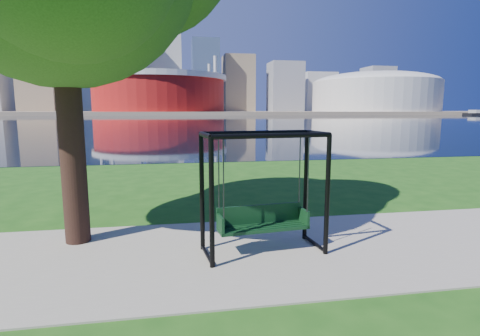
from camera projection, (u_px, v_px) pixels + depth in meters
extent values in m
plane|color=#1E5114|center=(247.00, 243.00, 7.60)|extent=(900.00, 900.00, 0.00)
cube|color=#9E937F|center=(252.00, 252.00, 7.11)|extent=(120.00, 4.00, 0.03)
cube|color=black|center=(179.00, 120.00, 106.91)|extent=(900.00, 180.00, 0.02)
cube|color=#937F60|center=(176.00, 113.00, 305.38)|extent=(900.00, 228.00, 2.00)
cylinder|color=maroon|center=(160.00, 94.00, 232.72)|extent=(80.00, 80.00, 22.00)
cylinder|color=silver|center=(159.00, 78.00, 231.27)|extent=(83.00, 83.00, 3.00)
cylinder|color=silver|center=(209.00, 88.00, 256.05)|extent=(2.00, 2.00, 32.00)
cylinder|color=silver|center=(109.00, 87.00, 244.87)|extent=(2.00, 2.00, 32.00)
cylinder|color=silver|center=(98.00, 83.00, 207.87)|extent=(2.00, 2.00, 32.00)
cylinder|color=silver|center=(215.00, 84.00, 219.05)|extent=(2.00, 2.00, 32.00)
cylinder|color=beige|center=(374.00, 97.00, 257.51)|extent=(84.00, 84.00, 20.00)
ellipsoid|color=beige|center=(375.00, 83.00, 256.14)|extent=(84.00, 84.00, 15.12)
cube|color=#998466|center=(37.00, 51.00, 275.69)|extent=(26.00, 26.00, 88.00)
cube|color=slate|center=(87.00, 52.00, 304.59)|extent=(30.00, 24.00, 95.00)
cube|color=gray|center=(123.00, 65.00, 291.97)|extent=(24.00, 24.00, 72.00)
cube|color=silver|center=(163.00, 65.00, 325.67)|extent=(32.00, 28.00, 80.00)
cube|color=slate|center=(206.00, 76.00, 308.95)|extent=(22.00, 22.00, 58.00)
cube|color=#998466|center=(238.00, 84.00, 329.41)|extent=(26.00, 26.00, 48.00)
cube|color=gray|center=(285.00, 87.00, 326.93)|extent=(28.00, 24.00, 42.00)
cube|color=silver|center=(318.00, 92.00, 358.52)|extent=(30.00, 26.00, 36.00)
cube|color=gray|center=(377.00, 89.00, 347.24)|extent=(24.00, 24.00, 40.00)
cube|color=#998466|center=(406.00, 95.00, 369.25)|extent=(26.00, 26.00, 32.00)
cylinder|color=black|center=(212.00, 205.00, 6.22)|extent=(0.10, 0.10, 2.25)
cylinder|color=black|center=(327.00, 196.00, 6.81)|extent=(0.10, 0.10, 2.25)
cylinder|color=black|center=(202.00, 193.00, 7.05)|extent=(0.10, 0.10, 2.25)
cylinder|color=black|center=(306.00, 187.00, 7.65)|extent=(0.10, 0.10, 2.25)
cylinder|color=black|center=(273.00, 136.00, 6.34)|extent=(2.15, 0.33, 0.09)
cylinder|color=black|center=(256.00, 133.00, 7.18)|extent=(2.15, 0.33, 0.09)
cylinder|color=black|center=(206.00, 135.00, 6.46)|extent=(0.19, 0.88, 0.09)
cylinder|color=black|center=(207.00, 255.00, 6.79)|extent=(0.17, 0.88, 0.07)
cylinder|color=black|center=(318.00, 133.00, 7.06)|extent=(0.19, 0.88, 0.09)
cylinder|color=black|center=(314.00, 243.00, 7.39)|extent=(0.17, 0.88, 0.07)
cube|color=black|center=(263.00, 228.00, 7.03)|extent=(1.75, 0.63, 0.06)
cube|color=black|center=(260.00, 214.00, 7.18)|extent=(1.71, 0.24, 0.37)
cube|color=black|center=(220.00, 225.00, 6.78)|extent=(0.10, 0.44, 0.33)
cube|color=black|center=(303.00, 217.00, 7.24)|extent=(0.10, 0.44, 0.33)
cylinder|color=#35353A|center=(224.00, 179.00, 6.48)|extent=(0.03, 0.03, 1.42)
cylinder|color=#35353A|center=(308.00, 175.00, 6.93)|extent=(0.03, 0.03, 1.42)
cylinder|color=#35353A|center=(219.00, 176.00, 6.82)|extent=(0.03, 0.03, 1.42)
cylinder|color=#35353A|center=(300.00, 172.00, 7.27)|extent=(0.03, 0.03, 1.42)
cylinder|color=black|center=(71.00, 124.00, 7.28)|extent=(0.48, 0.48, 4.84)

